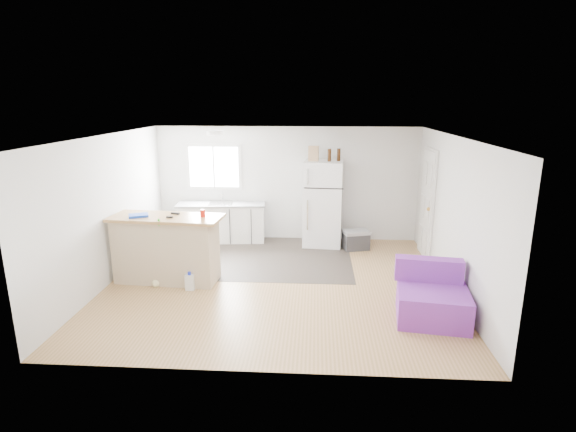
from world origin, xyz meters
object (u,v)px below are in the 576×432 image
Objects in this scene: bottle_left at (329,155)px; kitchen_cabinets at (222,222)px; mop at (158,272)px; peninsula at (167,248)px; red_cup at (203,213)px; bottle_right at (339,155)px; purple_seat at (432,299)px; cardboard_box at (313,154)px; refrigerator at (323,203)px; blue_tray at (138,215)px; cleaner_jug at (190,282)px; cooler at (356,240)px.

kitchen_cabinets is at bearing 175.98° from bottle_left.
peninsula is at bearing 58.47° from mop.
red_cup reaches higher than peninsula.
bottle_left and bottle_right have the same top height.
purple_seat is at bearing -10.38° from peninsula.
kitchen_cabinets is 2.43m from cardboard_box.
refrigerator reaches higher than peninsula.
mop is 0.97m from blue_tray.
mop is at bearing 166.58° from cleaner_jug.
purple_seat is 4.23m from mop.
bottle_right reaches higher than purple_seat.
kitchen_cabinets is 3.19× the size of cooler.
red_cup is (0.72, 0.25, 0.94)m from mop.
cooler is at bearing 34.65° from red_cup.
peninsula is 4.21m from purple_seat.
refrigerator is at bearing 148.16° from bottle_left.
mop is 3.86× the size of cardboard_box.
cleaner_jug is 3.72m from bottle_left.
bottle_left is at bearing 46.16° from cleaner_jug.
cardboard_box is at bearing 126.04° from purple_seat.
blue_tray is 1.00× the size of cardboard_box.
red_cup is 2.99m from bottle_left.
mop reaches higher than kitchen_cabinets.
peninsula is at bearing -166.70° from cooler.
red_cup is (-1.96, -2.11, 0.30)m from refrigerator.
peninsula is 1.06× the size of refrigerator.
bottle_right is at bearing 33.19° from blue_tray.
peninsula is at bearing 140.70° from cleaner_jug.
cardboard_box is (1.92, 2.44, 1.76)m from cleaner_jug.
cooler is 4.93× the size of red_cup.
bottle_right is (0.19, 0.07, 0.00)m from bottle_left.
cardboard_box reaches higher than bottle_left.
kitchen_cabinets is at bearing 68.86° from blue_tray.
mop is 4.14m from bottle_right.
bottle_right reaches higher than refrigerator.
purple_seat is 0.90× the size of mop.
refrigerator reaches higher than red_cup.
kitchen_cabinets is 4.87m from purple_seat.
cardboard_box is 0.32m from bottle_left.
purple_seat is at bearing -60.70° from refrigerator.
cardboard_box is (-1.67, 3.15, 1.62)m from purple_seat.
peninsula is 0.70m from blue_tray.
cardboard_box is 1.20× the size of bottle_left.
bottle_left is (0.31, -0.03, -0.02)m from cardboard_box.
purple_seat is 8.73× the size of red_cup.
blue_tray reaches higher than kitchen_cabinets.
refrigerator reaches higher than mop.
blue_tray is at bearing 158.49° from cleaner_jug.
kitchen_cabinets is at bearing 94.55° from red_cup.
red_cup is at bearing 2.29° from blue_tray.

